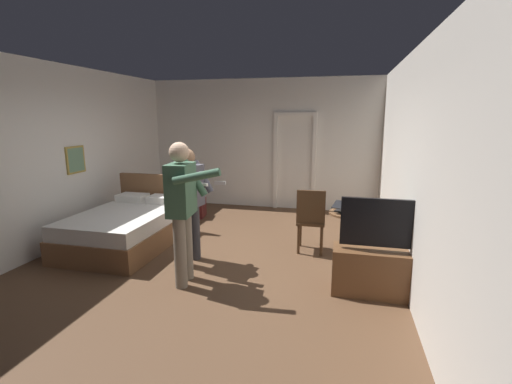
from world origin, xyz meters
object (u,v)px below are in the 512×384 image
at_px(side_table, 348,228).
at_px(person_blue_shirt, 182,203).
at_px(bed, 129,226).
at_px(person_striped_shirt, 189,198).
at_px(suitcase_dark, 194,208).
at_px(laptop, 346,209).
at_px(bottle_on_table, 360,207).
at_px(tv_flatscreen, 381,267).
at_px(wooden_chair, 311,218).

bearing_deg(side_table, person_blue_shirt, -146.92).
relative_size(bed, person_blue_shirt, 1.14).
relative_size(bed, person_striped_shirt, 1.23).
distance_m(bed, suitcase_dark, 1.82).
xyz_separation_m(laptop, person_blue_shirt, (-1.93, -1.25, 0.27)).
bearing_deg(bottle_on_table, side_table, 150.26).
bearing_deg(side_table, bottle_on_table, -29.74).
bearing_deg(side_table, bed, -176.07).
distance_m(bed, tv_flatscreen, 3.88).
bearing_deg(bed, side_table, 3.93).
relative_size(side_table, laptop, 1.68).
xyz_separation_m(bed, bottle_on_table, (3.58, 0.16, 0.49)).
relative_size(side_table, person_blue_shirt, 0.40).
height_order(wooden_chair, suitcase_dark, wooden_chair).
distance_m(tv_flatscreen, wooden_chair, 1.47).
height_order(bed, person_blue_shirt, person_blue_shirt).
xyz_separation_m(tv_flatscreen, bottle_on_table, (-0.22, 0.96, 0.46)).
bearing_deg(suitcase_dark, bed, -109.34).
relative_size(wooden_chair, person_blue_shirt, 0.56).
bearing_deg(bed, suitcase_dark, 78.63).
relative_size(bed, wooden_chair, 2.02).
height_order(bed, bottle_on_table, bed).
xyz_separation_m(bed, person_blue_shirt, (1.46, -1.05, 0.72)).
distance_m(bottle_on_table, person_blue_shirt, 2.45).
bearing_deg(tv_flatscreen, person_blue_shirt, -173.88).
relative_size(bottle_on_table, person_blue_shirt, 0.13).
relative_size(side_table, suitcase_dark, 1.58).
bearing_deg(bottle_on_table, wooden_chair, 165.19).
bearing_deg(tv_flatscreen, person_striped_shirt, 171.71).
bearing_deg(bed, laptop, 3.30).
xyz_separation_m(laptop, bottle_on_table, (0.19, -0.04, 0.05)).
xyz_separation_m(person_blue_shirt, person_striped_shirt, (-0.19, 0.62, -0.08)).
relative_size(bed, suitcase_dark, 4.51).
bearing_deg(suitcase_dark, person_striped_shirt, -75.66).
xyz_separation_m(tv_flatscreen, suitcase_dark, (-3.44, 2.58, -0.15)).
height_order(side_table, wooden_chair, wooden_chair).
bearing_deg(person_blue_shirt, suitcase_dark, 111.25).
distance_m(laptop, wooden_chair, 0.57).
bearing_deg(bottle_on_table, laptop, 167.94).
xyz_separation_m(bed, side_table, (3.44, 0.24, 0.16)).
height_order(bottle_on_table, suitcase_dark, bottle_on_table).
height_order(person_striped_shirt, suitcase_dark, person_striped_shirt).
distance_m(laptop, person_blue_shirt, 2.32).
distance_m(tv_flatscreen, suitcase_dark, 4.30).
distance_m(bed, bottle_on_table, 3.61).
xyz_separation_m(side_table, person_blue_shirt, (-1.98, -1.29, 0.56)).
relative_size(wooden_chair, suitcase_dark, 2.23).
height_order(side_table, person_striped_shirt, person_striped_shirt).
height_order(tv_flatscreen, side_table, tv_flatscreen).
relative_size(person_blue_shirt, person_striped_shirt, 1.08).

